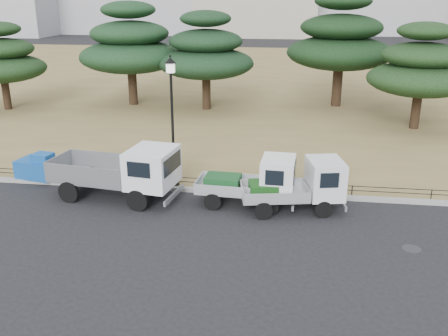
# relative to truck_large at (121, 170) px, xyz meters

# --- Properties ---
(ground) EXTENTS (220.00, 220.00, 0.00)m
(ground) POSITION_rel_truck_large_xyz_m (3.97, -1.50, -1.20)
(ground) COLOR black
(lawn) EXTENTS (120.00, 56.00, 0.15)m
(lawn) POSITION_rel_truck_large_xyz_m (3.97, 29.10, -1.13)
(lawn) COLOR olive
(lawn) RESTS_ON ground
(curb) EXTENTS (120.00, 0.25, 0.16)m
(curb) POSITION_rel_truck_large_xyz_m (3.97, 1.10, -1.12)
(curb) COLOR gray
(curb) RESTS_ON ground
(truck_large) EXTENTS (5.17, 2.60, 2.16)m
(truck_large) POSITION_rel_truck_large_xyz_m (0.00, 0.00, 0.00)
(truck_large) COLOR black
(truck_large) RESTS_ON ground
(truck_kei_front) EXTENTS (3.75, 1.77, 1.94)m
(truck_kei_front) POSITION_rel_truck_large_xyz_m (5.17, 0.06, -0.23)
(truck_kei_front) COLOR black
(truck_kei_front) RESTS_ON ground
(truck_kei_rear) EXTENTS (3.94, 2.28, 1.94)m
(truck_kei_rear) POSITION_rel_truck_large_xyz_m (6.90, -0.14, -0.23)
(truck_kei_rear) COLOR black
(truck_kei_rear) RESTS_ON ground
(street_lamp) EXTENTS (0.47, 0.47, 5.23)m
(street_lamp) POSITION_rel_truck_large_xyz_m (1.76, 1.40, 2.48)
(street_lamp) COLOR black
(street_lamp) RESTS_ON lawn
(pipe_fence) EXTENTS (38.00, 0.04, 0.40)m
(pipe_fence) POSITION_rel_truck_large_xyz_m (3.97, 1.25, -0.76)
(pipe_fence) COLOR black
(pipe_fence) RESTS_ON lawn
(tarp_pile) EXTENTS (1.86, 1.50, 1.11)m
(tarp_pile) POSITION_rel_truck_large_xyz_m (-4.25, 1.50, -0.61)
(tarp_pile) COLOR #1552A7
(tarp_pile) RESTS_ON lawn
(manhole) EXTENTS (0.60, 0.60, 0.01)m
(manhole) POSITION_rel_truck_large_xyz_m (10.47, -2.70, -1.20)
(manhole) COLOR #2D2D30
(manhole) RESTS_ON ground
(pine_west_far) EXTENTS (5.75, 5.75, 5.81)m
(pine_west_far) POSITION_rel_truck_large_xyz_m (-12.94, 13.83, 2.30)
(pine_west_far) COLOR black
(pine_west_far) RESTS_ON lawn
(pine_west_near) EXTENTS (7.08, 7.08, 7.08)m
(pine_west_near) POSITION_rel_truck_large_xyz_m (-4.84, 16.52, 3.03)
(pine_west_near) COLOR black
(pine_west_near) RESTS_ON lawn
(pine_center_left) EXTENTS (6.42, 6.42, 6.52)m
(pine_center_left) POSITION_rel_truck_large_xyz_m (0.61, 15.76, 2.72)
(pine_center_left) COLOR black
(pine_center_left) RESTS_ON lawn
(pine_center_right) EXTENTS (7.23, 7.23, 7.67)m
(pine_center_right) POSITION_rel_truck_large_xyz_m (9.50, 18.04, 3.39)
(pine_center_right) COLOR black
(pine_center_right) RESTS_ON lawn
(pine_east_near) EXTENTS (6.01, 6.01, 6.07)m
(pine_east_near) POSITION_rel_truck_large_xyz_m (13.63, 12.33, 2.45)
(pine_east_near) COLOR black
(pine_east_near) RESTS_ON lawn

